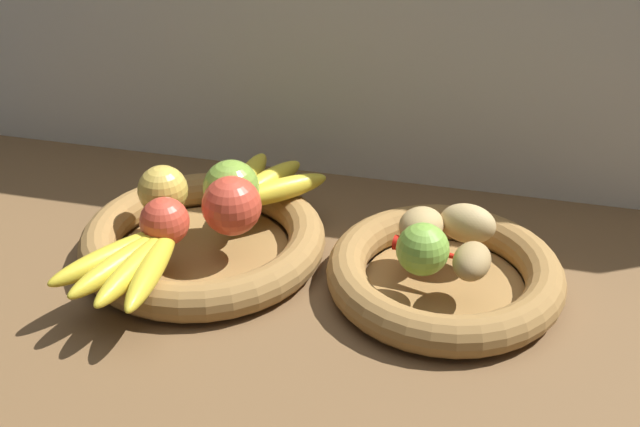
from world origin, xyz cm
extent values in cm
cube|color=brown|center=(0.00, 0.00, -1.50)|extent=(140.00, 90.00, 3.00)
cube|color=silver|center=(0.00, 30.00, 27.50)|extent=(140.00, 3.00, 55.00)
cylinder|color=olive|center=(-17.24, 0.79, 0.50)|extent=(23.32, 23.32, 1.00)
torus|color=olive|center=(-17.24, 0.79, 2.53)|extent=(33.51, 33.51, 5.07)
cylinder|color=olive|center=(15.67, 0.79, 0.50)|extent=(20.76, 20.76, 1.00)
torus|color=olive|center=(15.67, 0.79, 2.53)|extent=(30.39, 30.39, 5.07)
sphere|color=#CC422D|center=(-19.91, -4.73, 8.27)|extent=(6.40, 6.40, 6.40)
sphere|color=#7AA338|center=(-14.21, 4.74, 8.92)|extent=(7.71, 7.71, 7.71)
sphere|color=#CC422D|center=(-12.47, -0.36, 9.01)|extent=(7.88, 7.88, 7.88)
sphere|color=gold|center=(-23.35, 2.59, 8.50)|extent=(6.87, 6.87, 6.87)
ellipsoid|color=gold|center=(-24.02, -11.14, 6.57)|extent=(11.86, 16.88, 3.00)
ellipsoid|color=gold|center=(-22.24, -11.96, 6.57)|extent=(8.59, 17.94, 3.00)
ellipsoid|color=gold|center=(-20.33, -12.38, 6.57)|extent=(4.90, 18.14, 3.00)
ellipsoid|color=gold|center=(-18.37, -12.38, 6.57)|extent=(4.99, 18.14, 3.00)
sphere|color=brown|center=(-19.37, -3.48, 6.57)|extent=(2.70, 2.70, 2.70)
ellipsoid|color=yellow|center=(-8.92, 9.62, 6.67)|extent=(13.17, 12.87, 3.21)
ellipsoid|color=yellow|center=(-11.42, 11.34, 6.67)|extent=(8.90, 15.24, 3.21)
ellipsoid|color=yellow|center=(-14.39, 11.94, 6.67)|extent=(3.22, 15.20, 3.21)
sphere|color=brown|center=(-14.39, 4.35, 6.67)|extent=(2.89, 2.89, 2.89)
ellipsoid|color=tan|center=(11.97, 3.67, 7.41)|extent=(7.72, 8.07, 4.68)
ellipsoid|color=#A38451|center=(18.97, -2.50, 7.12)|extent=(5.28, 7.04, 4.10)
ellipsoid|color=tan|center=(17.73, 5.32, 7.65)|extent=(8.05, 6.03, 5.17)
sphere|color=#7AAD3D|center=(13.02, -3.20, 8.32)|extent=(6.51, 6.51, 6.51)
cone|color=red|center=(14.51, 0.32, 6.07)|extent=(11.49, 4.09, 2.01)
camera|label=1|loc=(20.48, -83.97, 60.90)|focal=44.56mm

